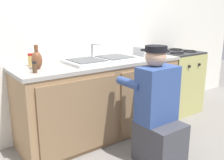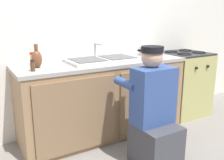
{
  "view_description": "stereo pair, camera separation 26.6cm",
  "coord_description": "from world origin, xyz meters",
  "px_view_note": "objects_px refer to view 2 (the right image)",
  "views": [
    {
      "loc": [
        -1.53,
        -1.98,
        1.36
      ],
      "look_at": [
        0.0,
        0.1,
        0.7
      ],
      "focal_mm": 40.0,
      "sensor_mm": 36.0,
      "label": 1
    },
    {
      "loc": [
        -1.31,
        -2.12,
        1.36
      ],
      "look_at": [
        0.0,
        0.1,
        0.7
      ],
      "focal_mm": 40.0,
      "sensor_mm": 36.0,
      "label": 2
    }
  ],
  "objects_px": {
    "sink_double_basin": "(103,59)",
    "spice_bottle_red": "(159,55)",
    "vase_decorative": "(37,58)",
    "condiment_jar": "(34,58)",
    "plumber_person": "(154,117)",
    "dish_rack_tray": "(151,54)",
    "stove_range": "(183,83)",
    "spice_bottle_pepper": "(33,66)"
  },
  "relations": [
    {
      "from": "stove_range",
      "to": "spice_bottle_red",
      "type": "distance_m",
      "value": 0.83
    },
    {
      "from": "vase_decorative",
      "to": "condiment_jar",
      "type": "bearing_deg",
      "value": 87.05
    },
    {
      "from": "vase_decorative",
      "to": "spice_bottle_pepper",
      "type": "bearing_deg",
      "value": -118.01
    },
    {
      "from": "spice_bottle_red",
      "to": "condiment_jar",
      "type": "distance_m",
      "value": 1.41
    },
    {
      "from": "condiment_jar",
      "to": "plumber_person",
      "type": "bearing_deg",
      "value": -49.82
    },
    {
      "from": "sink_double_basin",
      "to": "dish_rack_tray",
      "type": "xyz_separation_m",
      "value": [
        0.72,
        0.05,
        0.01
      ]
    },
    {
      "from": "stove_range",
      "to": "spice_bottle_pepper",
      "type": "xyz_separation_m",
      "value": [
        -2.08,
        -0.13,
        0.48
      ]
    },
    {
      "from": "sink_double_basin",
      "to": "dish_rack_tray",
      "type": "bearing_deg",
      "value": 3.56
    },
    {
      "from": "vase_decorative",
      "to": "plumber_person",
      "type": "bearing_deg",
      "value": -43.88
    },
    {
      "from": "stove_range",
      "to": "dish_rack_tray",
      "type": "xyz_separation_m",
      "value": [
        -0.55,
        0.05,
        0.45
      ]
    },
    {
      "from": "stove_range",
      "to": "vase_decorative",
      "type": "bearing_deg",
      "value": 179.71
    },
    {
      "from": "plumber_person",
      "to": "vase_decorative",
      "type": "bearing_deg",
      "value": 136.12
    },
    {
      "from": "vase_decorative",
      "to": "dish_rack_tray",
      "type": "relative_size",
      "value": 0.82
    },
    {
      "from": "plumber_person",
      "to": "dish_rack_tray",
      "type": "distance_m",
      "value": 1.13
    },
    {
      "from": "dish_rack_tray",
      "to": "condiment_jar",
      "type": "relative_size",
      "value": 2.19
    },
    {
      "from": "stove_range",
      "to": "spice_bottle_pepper",
      "type": "height_order",
      "value": "spice_bottle_pepper"
    },
    {
      "from": "spice_bottle_red",
      "to": "spice_bottle_pepper",
      "type": "height_order",
      "value": "same"
    },
    {
      "from": "spice_bottle_red",
      "to": "condiment_jar",
      "type": "xyz_separation_m",
      "value": [
        -1.35,
        0.39,
        0.01
      ]
    },
    {
      "from": "stove_range",
      "to": "dish_rack_tray",
      "type": "distance_m",
      "value": 0.72
    },
    {
      "from": "dish_rack_tray",
      "to": "spice_bottle_pepper",
      "type": "bearing_deg",
      "value": -173.21
    },
    {
      "from": "spice_bottle_red",
      "to": "spice_bottle_pepper",
      "type": "bearing_deg",
      "value": 177.13
    },
    {
      "from": "dish_rack_tray",
      "to": "stove_range",
      "type": "bearing_deg",
      "value": -4.87
    },
    {
      "from": "spice_bottle_pepper",
      "to": "condiment_jar",
      "type": "bearing_deg",
      "value": 74.89
    },
    {
      "from": "spice_bottle_pepper",
      "to": "vase_decorative",
      "type": "height_order",
      "value": "vase_decorative"
    },
    {
      "from": "stove_range",
      "to": "plumber_person",
      "type": "distance_m",
      "value": 1.41
    },
    {
      "from": "spice_bottle_pepper",
      "to": "stove_range",
      "type": "bearing_deg",
      "value": 3.7
    },
    {
      "from": "sink_double_basin",
      "to": "spice_bottle_pepper",
      "type": "bearing_deg",
      "value": -170.33
    },
    {
      "from": "spice_bottle_pepper",
      "to": "condiment_jar",
      "type": "distance_m",
      "value": 0.33
    },
    {
      "from": "sink_double_basin",
      "to": "spice_bottle_red",
      "type": "relative_size",
      "value": 7.62
    },
    {
      "from": "sink_double_basin",
      "to": "condiment_jar",
      "type": "relative_size",
      "value": 6.25
    },
    {
      "from": "sink_double_basin",
      "to": "condiment_jar",
      "type": "bearing_deg",
      "value": 165.79
    },
    {
      "from": "spice_bottle_pepper",
      "to": "vase_decorative",
      "type": "xyz_separation_m",
      "value": [
        0.08,
        0.14,
        0.04
      ]
    },
    {
      "from": "sink_double_basin",
      "to": "plumber_person",
      "type": "height_order",
      "value": "plumber_person"
    },
    {
      "from": "plumber_person",
      "to": "dish_rack_tray",
      "type": "xyz_separation_m",
      "value": [
        0.62,
        0.83,
        0.43
      ]
    },
    {
      "from": "sink_double_basin",
      "to": "stove_range",
      "type": "xyz_separation_m",
      "value": [
        1.28,
        -0.0,
        -0.45
      ]
    },
    {
      "from": "plumber_person",
      "to": "vase_decorative",
      "type": "xyz_separation_m",
      "value": [
        -0.83,
        0.79,
        0.5
      ]
    },
    {
      "from": "stove_range",
      "to": "spice_bottle_pepper",
      "type": "bearing_deg",
      "value": -176.3
    },
    {
      "from": "sink_double_basin",
      "to": "spice_bottle_red",
      "type": "bearing_deg",
      "value": -18.15
    },
    {
      "from": "plumber_person",
      "to": "condiment_jar",
      "type": "bearing_deg",
      "value": 130.18
    },
    {
      "from": "sink_double_basin",
      "to": "spice_bottle_red",
      "type": "xyz_separation_m",
      "value": [
        0.64,
        -0.21,
        0.03
      ]
    },
    {
      "from": "stove_range",
      "to": "condiment_jar",
      "type": "height_order",
      "value": "condiment_jar"
    },
    {
      "from": "spice_bottle_red",
      "to": "plumber_person",
      "type": "bearing_deg",
      "value": -132.82
    }
  ]
}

